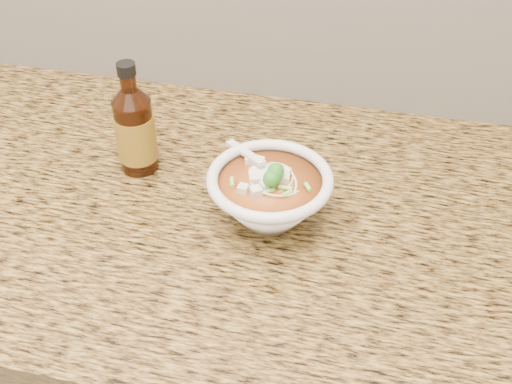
# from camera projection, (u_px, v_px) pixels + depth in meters

# --- Properties ---
(cabinet) EXTENTS (4.00, 0.65, 0.86)m
(cabinet) POSITION_uv_depth(u_px,v_px,m) (152.00, 363.00, 1.30)
(cabinet) COLOR #331D0F
(cabinet) RESTS_ON ground
(counter_slab) EXTENTS (4.00, 0.68, 0.04)m
(counter_slab) POSITION_uv_depth(u_px,v_px,m) (122.00, 195.00, 1.01)
(counter_slab) COLOR olive
(counter_slab) RESTS_ON cabinet
(soup_bowl) EXTENTS (0.18, 0.18, 0.10)m
(soup_bowl) POSITION_uv_depth(u_px,v_px,m) (270.00, 196.00, 0.91)
(soup_bowl) COLOR white
(soup_bowl) RESTS_ON counter_slab
(hot_sauce_bottle) EXTENTS (0.08, 0.08, 0.19)m
(hot_sauce_bottle) POSITION_uv_depth(u_px,v_px,m) (135.00, 131.00, 0.98)
(hot_sauce_bottle) COLOR #401908
(hot_sauce_bottle) RESTS_ON counter_slab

